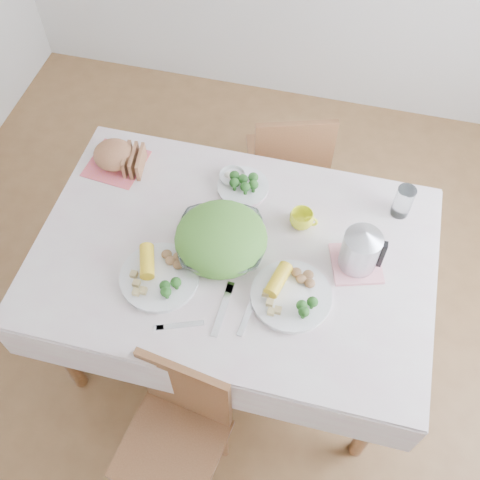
% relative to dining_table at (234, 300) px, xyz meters
% --- Properties ---
extents(floor, '(3.60, 3.60, 0.00)m').
position_rel_dining_table_xyz_m(floor, '(0.00, 0.00, -0.38)').
color(floor, brown).
rests_on(floor, ground).
extents(dining_table, '(1.40, 0.90, 0.75)m').
position_rel_dining_table_xyz_m(dining_table, '(0.00, 0.00, 0.00)').
color(dining_table, brown).
rests_on(dining_table, floor).
extents(tablecloth, '(1.50, 1.00, 0.01)m').
position_rel_dining_table_xyz_m(tablecloth, '(0.00, 0.00, 0.38)').
color(tablecloth, beige).
rests_on(tablecloth, dining_table).
extents(chair_near, '(0.41, 0.41, 0.80)m').
position_rel_dining_table_xyz_m(chair_near, '(-0.07, -0.66, 0.09)').
color(chair_near, brown).
rests_on(chair_near, floor).
extents(chair_far, '(0.48, 0.48, 0.84)m').
position_rel_dining_table_xyz_m(chair_far, '(0.06, 0.82, 0.09)').
color(chair_far, brown).
rests_on(chair_far, floor).
extents(salad_bowl, '(0.39, 0.39, 0.08)m').
position_rel_dining_table_xyz_m(salad_bowl, '(-0.05, 0.01, 0.43)').
color(salad_bowl, white).
rests_on(salad_bowl, tablecloth).
extents(dinner_plate_left, '(0.29, 0.29, 0.02)m').
position_rel_dining_table_xyz_m(dinner_plate_left, '(-0.23, -0.18, 0.40)').
color(dinner_plate_left, white).
rests_on(dinner_plate_left, tablecloth).
extents(dinner_plate_right, '(0.40, 0.40, 0.02)m').
position_rel_dining_table_xyz_m(dinner_plate_right, '(0.25, -0.14, 0.40)').
color(dinner_plate_right, white).
rests_on(dinner_plate_right, tablecloth).
extents(broccoli_plate, '(0.23, 0.23, 0.02)m').
position_rel_dining_table_xyz_m(broccoli_plate, '(-0.04, 0.31, 0.40)').
color(broccoli_plate, beige).
rests_on(broccoli_plate, tablecloth).
extents(napkin, '(0.25, 0.25, 0.00)m').
position_rel_dining_table_xyz_m(napkin, '(-0.59, 0.31, 0.39)').
color(napkin, '#E45A63').
rests_on(napkin, tablecloth).
extents(bread_loaf, '(0.21, 0.21, 0.10)m').
position_rel_dining_table_xyz_m(bread_loaf, '(-0.59, 0.31, 0.45)').
color(bread_loaf, brown).
rests_on(bread_loaf, napkin).
extents(fruit_bowl, '(0.11, 0.11, 0.03)m').
position_rel_dining_table_xyz_m(fruit_bowl, '(-0.09, 0.34, 0.40)').
color(fruit_bowl, white).
rests_on(fruit_bowl, tablecloth).
extents(yellow_mug, '(0.10, 0.10, 0.07)m').
position_rel_dining_table_xyz_m(yellow_mug, '(0.22, 0.18, 0.42)').
color(yellow_mug, '#FDFF28').
rests_on(yellow_mug, tablecloth).
extents(glass_tumbler, '(0.09, 0.09, 0.14)m').
position_rel_dining_table_xyz_m(glass_tumbler, '(0.59, 0.34, 0.45)').
color(glass_tumbler, white).
rests_on(glass_tumbler, tablecloth).
extents(pink_tray, '(0.22, 0.22, 0.01)m').
position_rel_dining_table_xyz_m(pink_tray, '(0.45, 0.06, 0.40)').
color(pink_tray, pink).
rests_on(pink_tray, tablecloth).
extents(electric_kettle, '(0.15, 0.15, 0.19)m').
position_rel_dining_table_xyz_m(electric_kettle, '(0.45, 0.06, 0.51)').
color(electric_kettle, '#B2B5BA').
rests_on(electric_kettle, pink_tray).
extents(fork_left, '(0.03, 0.21, 0.00)m').
position_rel_dining_table_xyz_m(fork_left, '(0.02, -0.25, 0.39)').
color(fork_left, silver).
rests_on(fork_left, tablecloth).
extents(fork_right, '(0.04, 0.19, 0.00)m').
position_rel_dining_table_xyz_m(fork_right, '(0.11, -0.24, 0.39)').
color(fork_right, silver).
rests_on(fork_right, tablecloth).
extents(knife, '(0.16, 0.08, 0.00)m').
position_rel_dining_table_xyz_m(knife, '(-0.10, -0.34, 0.39)').
color(knife, silver).
rests_on(knife, tablecloth).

